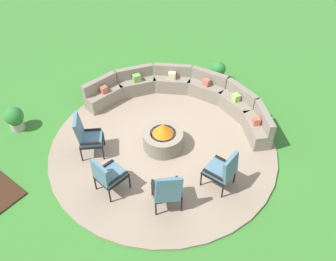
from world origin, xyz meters
The scene contains 10 objects.
ground_plane centered at (0.00, 0.00, 0.00)m, with size 24.00×24.00×0.00m, color #387A2D.
patio_circle centered at (0.00, 0.00, 0.03)m, with size 5.64×5.64×0.06m, color gray.
fire_pit centered at (0.00, 0.00, 0.34)m, with size 0.99×0.99×0.73m.
curved_stone_bench centered at (-0.59, 1.69, 0.37)m, with size 4.86×2.89×0.78m.
lounge_chair_front_left centered at (-1.28, -1.27, 0.64)m, with size 0.76×0.80×1.17m.
lounge_chair_front_right centered at (-0.08, -1.80, 0.59)m, with size 0.60×0.65×1.00m.
lounge_chair_back_left centered at (1.18, -1.36, 0.60)m, with size 0.80×0.83×1.05m.
lounge_chair_back_right centered at (1.79, -0.19, 0.60)m, with size 0.61×0.56×1.01m.
potted_plant_0 centered at (-0.45, 3.27, 0.40)m, with size 0.44×0.44×0.70m.
potted_plant_2 centered at (-3.50, -1.79, 0.37)m, with size 0.48×0.48×0.69m.
Camera 1 is at (3.96, -4.93, 6.43)m, focal length 38.30 mm.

